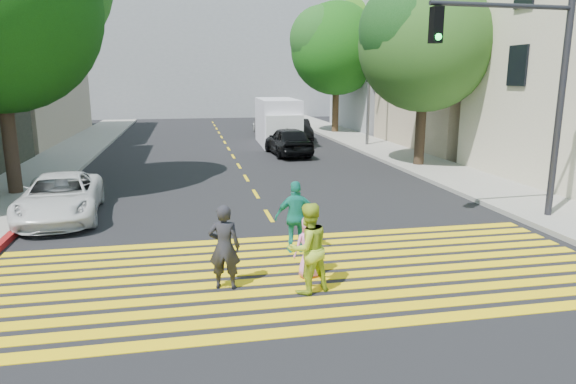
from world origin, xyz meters
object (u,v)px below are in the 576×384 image
object	(u,v)px
pedestrian_extra	(296,217)
dark_car_near	(288,141)
tree_right_near	(427,37)
tree_right_far	(338,44)
pedestrian_woman	(308,248)
pedestrian_child	(309,247)
pedestrian_man	(224,247)
white_sedan	(60,197)
dark_car_parked	(298,130)
traffic_signal	(527,77)
white_van	(278,123)
silver_car	(266,125)

from	to	relation	value
pedestrian_extra	dark_car_near	size ratio (longest dim) A/B	0.38
tree_right_near	dark_car_near	distance (m)	8.68
tree_right_far	pedestrian_woman	world-z (taller)	tree_right_far
tree_right_near	pedestrian_child	xyz separation A→B (m)	(-8.12, -12.00, -5.12)
pedestrian_man	white_sedan	xyz separation A→B (m)	(-4.35, 6.06, -0.21)
tree_right_near	pedestrian_extra	xyz separation A→B (m)	(-8.06, -10.43, -4.92)
dark_car_parked	pedestrian_woman	bearing A→B (deg)	-97.97
tree_right_far	dark_car_parked	xyz separation A→B (m)	(-3.64, -3.56, -5.71)
tree_right_far	dark_car_near	world-z (taller)	tree_right_far
traffic_signal	dark_car_near	bearing A→B (deg)	102.54
pedestrian_extra	dark_car_parked	bearing A→B (deg)	-98.50
tree_right_near	pedestrian_man	xyz separation A→B (m)	(-9.89, -12.26, -4.93)
tree_right_near	pedestrian_man	bearing A→B (deg)	-128.89
dark_car_near	pedestrian_child	bearing A→B (deg)	76.58
white_van	dark_car_near	bearing A→B (deg)	-91.15
pedestrian_man	traffic_signal	bearing A→B (deg)	-146.16
dark_car_parked	white_van	bearing A→B (deg)	-125.75
white_sedan	white_van	bearing A→B (deg)	54.12
pedestrian_child	pedestrian_extra	world-z (taller)	pedestrian_extra
dark_car_near	traffic_signal	bearing A→B (deg)	101.82
pedestrian_man	pedestrian_child	size ratio (longest dim) A/B	1.29
tree_right_far	traffic_signal	bearing A→B (deg)	-94.00
silver_car	white_van	distance (m)	6.63
silver_car	white_van	bearing A→B (deg)	91.24
tree_right_far	dark_car_parked	world-z (taller)	tree_right_far
dark_car_near	traffic_signal	size ratio (longest dim) A/B	0.71
tree_right_near	traffic_signal	bearing A→B (deg)	-98.74
pedestrian_man	dark_car_parked	size ratio (longest dim) A/B	0.41
dark_car_near	dark_car_parked	bearing A→B (deg)	-110.41
pedestrian_woman	traffic_signal	bearing A→B (deg)	-171.70
pedestrian_extra	dark_car_parked	size ratio (longest dim) A/B	0.42
tree_right_far	pedestrian_man	world-z (taller)	tree_right_far
white_van	silver_car	bearing A→B (deg)	90.07
dark_car_near	tree_right_far	bearing A→B (deg)	-122.96
pedestrian_child	white_sedan	xyz separation A→B (m)	(-6.12, 5.81, -0.01)
pedestrian_extra	silver_car	size ratio (longest dim) A/B	0.41
dark_car_near	traffic_signal	xyz separation A→B (m)	(3.88, -13.87, 3.32)
pedestrian_man	pedestrian_woman	world-z (taller)	pedestrian_woman
tree_right_near	tree_right_far	xyz separation A→B (m)	(0.26, 14.66, 0.61)
white_van	pedestrian_woman	bearing A→B (deg)	-96.55
tree_right_far	white_van	bearing A→B (deg)	-133.56
pedestrian_woman	dark_car_parked	bearing A→B (deg)	-120.95
dark_car_parked	white_van	size ratio (longest dim) A/B	0.70
pedestrian_extra	dark_car_near	bearing A→B (deg)	-96.62
pedestrian_woman	dark_car_parked	size ratio (longest dim) A/B	0.43
pedestrian_woman	pedestrian_extra	world-z (taller)	pedestrian_woman
tree_right_near	pedestrian_child	distance (m)	15.37
white_sedan	dark_car_near	bearing A→B (deg)	45.82
pedestrian_child	dark_car_parked	xyz separation A→B (m)	(4.74, 23.11, 0.03)
white_sedan	white_van	size ratio (longest dim) A/B	0.78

